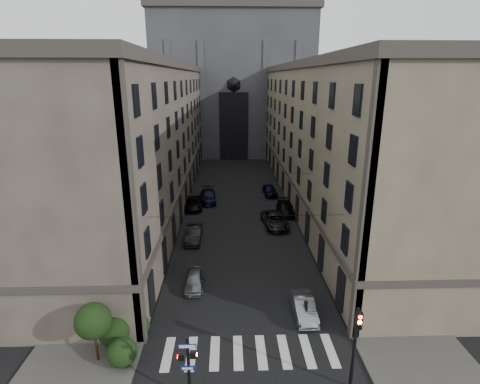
{
  "coord_description": "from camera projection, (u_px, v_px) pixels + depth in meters",
  "views": [
    {
      "loc": [
        -1.27,
        -14.99,
        17.0
      ],
      "look_at": [
        -0.41,
        11.42,
        8.85
      ],
      "focal_mm": 28.0,
      "sensor_mm": 36.0,
      "label": 1
    }
  ],
  "objects": [
    {
      "name": "car_right_far",
      "position": [
        270.0,
        190.0,
        55.9
      ],
      "size": [
        2.13,
        4.65,
        1.54
      ],
      "primitive_type": "imported",
      "rotation": [
        0.0,
        0.0,
        0.07
      ],
      "color": "black",
      "rests_on": "ground"
    },
    {
      "name": "car_right_midfar",
      "position": [
        286.0,
        208.0,
        48.42
      ],
      "size": [
        2.24,
        5.13,
        1.47
      ],
      "primitive_type": "imported",
      "rotation": [
        0.0,
        0.0,
        0.04
      ],
      "color": "black",
      "rests_on": "ground"
    },
    {
      "name": "car_left_midnear",
      "position": [
        194.0,
        234.0,
        40.36
      ],
      "size": [
        1.66,
        4.64,
        1.52
      ],
      "primitive_type": "imported",
      "rotation": [
        0.0,
        0.0,
        -0.01
      ],
      "color": "black",
      "rests_on": "ground"
    },
    {
      "name": "pedestrian",
      "position": [
        306.0,
        311.0,
        26.87
      ],
      "size": [
        0.47,
        0.68,
        1.78
      ],
      "primitive_type": "imported",
      "rotation": [
        0.0,
        0.0,
        1.5
      ],
      "color": "black",
      "rests_on": "ground"
    },
    {
      "name": "car_left_midfar",
      "position": [
        193.0,
        203.0,
        50.37
      ],
      "size": [
        2.92,
        5.51,
        1.48
      ],
      "primitive_type": "imported",
      "rotation": [
        0.0,
        0.0,
        0.09
      ],
      "color": "black",
      "rests_on": "ground"
    },
    {
      "name": "shrub_cluster",
      "position": [
        111.0,
        331.0,
        23.34
      ],
      "size": [
        3.9,
        4.4,
        3.9
      ],
      "color": "black",
      "rests_on": "sidewalk_left"
    },
    {
      "name": "car_left_far",
      "position": [
        208.0,
        196.0,
        53.01
      ],
      "size": [
        2.63,
        5.7,
        1.61
      ],
      "primitive_type": "imported",
      "rotation": [
        0.0,
        0.0,
        0.07
      ],
      "color": "black",
      "rests_on": "ground"
    },
    {
      "name": "gothic_tower",
      "position": [
        233.0,
        73.0,
        85.72
      ],
      "size": [
        35.0,
        23.0,
        58.0
      ],
      "color": "#2D2D33",
      "rests_on": "ground"
    },
    {
      "name": "zebra_crossing",
      "position": [
        250.0,
        352.0,
        24.14
      ],
      "size": [
        11.0,
        3.2,
        0.01
      ],
      "primitive_type": "cube",
      "color": "beige",
      "rests_on": "ground"
    },
    {
      "name": "sidewalk_right",
      "position": [
        310.0,
        199.0,
        54.05
      ],
      "size": [
        7.0,
        80.0,
        0.15
      ],
      "primitive_type": "cube",
      "color": "#383533",
      "rests_on": "ground"
    },
    {
      "name": "sidewalk_left",
      "position": [
        164.0,
        201.0,
        53.4
      ],
      "size": [
        7.0,
        80.0,
        0.15
      ],
      "primitive_type": "cube",
      "color": "#383533",
      "rests_on": "ground"
    },
    {
      "name": "pedestrian_signal_left",
      "position": [
        188.0,
        364.0,
        20.01
      ],
      "size": [
        1.02,
        0.38,
        4.0
      ],
      "color": "black",
      "rests_on": "ground"
    },
    {
      "name": "building_left",
      "position": [
        138.0,
        136.0,
        50.58
      ],
      "size": [
        13.6,
        60.6,
        18.85
      ],
      "color": "#463E35",
      "rests_on": "ground"
    },
    {
      "name": "tram_wires",
      "position": [
        237.0,
        151.0,
        51.26
      ],
      "size": [
        14.0,
        60.0,
        0.43
      ],
      "color": "black",
      "rests_on": "ground"
    },
    {
      "name": "car_left_near",
      "position": [
        194.0,
        280.0,
        31.42
      ],
      "size": [
        1.6,
        3.91,
        1.33
      ],
      "primitive_type": "imported",
      "rotation": [
        0.0,
        0.0,
        0.01
      ],
      "color": "slate",
      "rests_on": "ground"
    },
    {
      "name": "car_right_near",
      "position": [
        304.0,
        307.0,
        27.69
      ],
      "size": [
        1.54,
        4.3,
        1.41
      ],
      "primitive_type": "imported",
      "rotation": [
        0.0,
        0.0,
        0.01
      ],
      "color": "slate",
      "rests_on": "ground"
    },
    {
      "name": "car_right_midnear",
      "position": [
        275.0,
        220.0,
        44.27
      ],
      "size": [
        3.12,
        5.89,
        1.58
      ],
      "primitive_type": "imported",
      "rotation": [
        0.0,
        0.0,
        0.09
      ],
      "color": "black",
      "rests_on": "ground"
    },
    {
      "name": "traffic_light_right",
      "position": [
        356.0,
        339.0,
        20.41
      ],
      "size": [
        0.34,
        0.5,
        5.2
      ],
      "color": "black",
      "rests_on": "ground"
    },
    {
      "name": "building_right",
      "position": [
        335.0,
        135.0,
        51.42
      ],
      "size": [
        13.6,
        60.6,
        18.85
      ],
      "color": "brown",
      "rests_on": "ground"
    }
  ]
}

